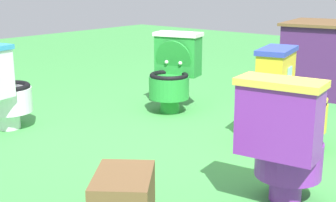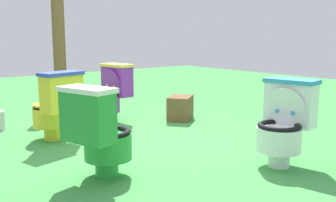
% 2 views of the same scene
% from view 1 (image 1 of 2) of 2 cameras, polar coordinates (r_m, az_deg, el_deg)
% --- Properties ---
extents(ground, '(14.00, 14.00, 0.00)m').
position_cam_1_polar(ground, '(3.51, 2.20, -5.83)').
color(ground, '#429947').
extents(toilet_green, '(0.51, 0.58, 0.73)m').
position_cam_1_polar(toilet_green, '(4.46, 0.63, 3.54)').
color(toilet_green, green).
rests_on(toilet_green, ground).
extents(toilet_purple, '(0.46, 0.54, 0.73)m').
position_cam_1_polar(toilet_purple, '(2.64, 13.65, -4.56)').
color(toilet_purple, purple).
rests_on(toilet_purple, ground).
extents(toilet_yellow, '(0.57, 0.50, 0.73)m').
position_cam_1_polar(toilet_yellow, '(3.60, 14.23, 0.41)').
color(toilet_yellow, yellow).
rests_on(toilet_yellow, ground).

